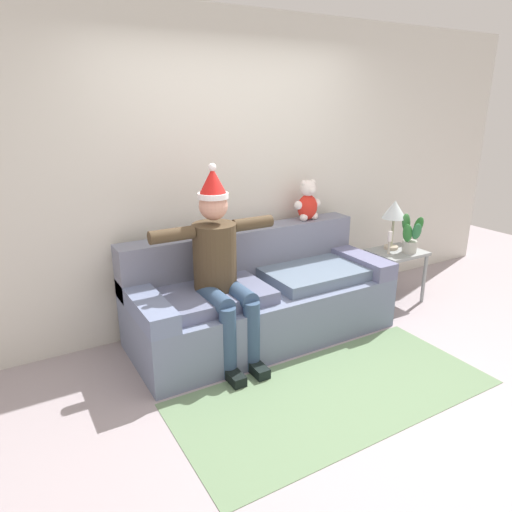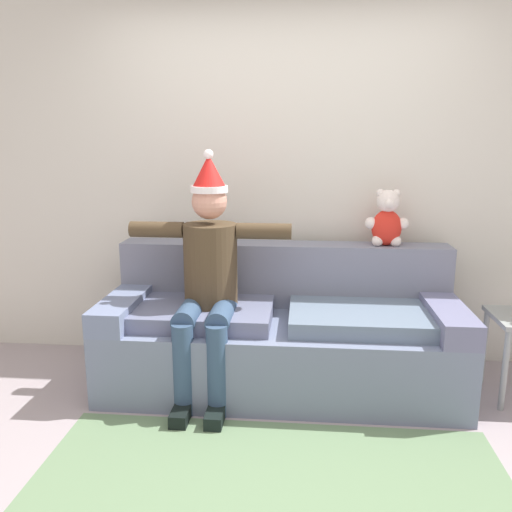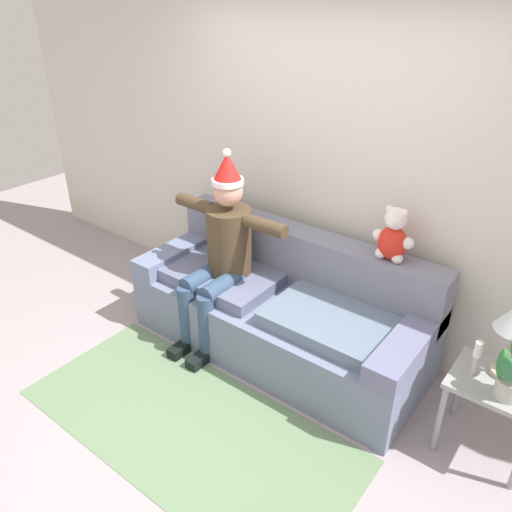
# 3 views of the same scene
# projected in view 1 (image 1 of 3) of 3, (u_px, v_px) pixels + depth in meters

# --- Properties ---
(ground_plane) EXTENTS (10.00, 10.00, 0.00)m
(ground_plane) POSITION_uv_depth(u_px,v_px,m) (332.00, 391.00, 3.31)
(ground_plane) COLOR #9F9398
(back_wall) EXTENTS (7.00, 0.10, 2.70)m
(back_wall) POSITION_uv_depth(u_px,v_px,m) (230.00, 173.00, 4.15)
(back_wall) COLOR silver
(back_wall) RESTS_ON ground_plane
(couch) EXTENTS (2.26, 0.90, 0.89)m
(couch) POSITION_uv_depth(u_px,v_px,m) (259.00, 297.00, 4.04)
(couch) COLOR slate
(couch) RESTS_ON ground_plane
(person_seated) EXTENTS (1.02, 0.77, 1.53)m
(person_seated) POSITION_uv_depth(u_px,v_px,m) (220.00, 264.00, 3.55)
(person_seated) COLOR #483825
(person_seated) RESTS_ON ground_plane
(teddy_bear) EXTENTS (0.29, 0.17, 0.38)m
(teddy_bear) POSITION_uv_depth(u_px,v_px,m) (308.00, 202.00, 4.37)
(teddy_bear) COLOR red
(teddy_bear) RESTS_ON couch
(side_table) EXTENTS (0.51, 0.42, 0.54)m
(side_table) POSITION_uv_depth(u_px,v_px,m) (396.00, 260.00, 4.69)
(side_table) COLOR gray
(side_table) RESTS_ON ground_plane
(table_lamp) EXTENTS (0.24, 0.24, 0.50)m
(table_lamp) POSITION_uv_depth(u_px,v_px,m) (394.00, 212.00, 4.61)
(table_lamp) COLOR #B9A990
(table_lamp) RESTS_ON side_table
(potted_plant) EXTENTS (0.23, 0.25, 0.39)m
(potted_plant) POSITION_uv_depth(u_px,v_px,m) (411.00, 235.00, 4.55)
(potted_plant) COLOR #AFAFA3
(potted_plant) RESTS_ON side_table
(candle_tall) EXTENTS (0.04, 0.04, 0.23)m
(candle_tall) POSITION_uv_depth(u_px,v_px,m) (390.00, 239.00, 4.53)
(candle_tall) COLOR beige
(candle_tall) RESTS_ON side_table
(area_rug) EXTENTS (2.30, 1.04, 0.01)m
(area_rug) POSITION_uv_depth(u_px,v_px,m) (336.00, 393.00, 3.28)
(area_rug) COLOR #66835E
(area_rug) RESTS_ON ground_plane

